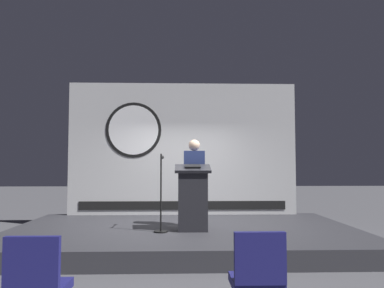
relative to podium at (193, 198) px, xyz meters
name	(u,v)px	position (x,y,z in m)	size (l,w,h in m)	color
ground_plane	(183,243)	(-0.16, 0.38, -0.88)	(40.00, 40.00, 0.00)	#4C4C51
stage_platform	(184,235)	(-0.16, 0.38, -0.73)	(6.40, 4.00, 0.30)	#333338
banner_display	(181,149)	(-0.20, 2.23, 0.99)	(5.42, 0.12, 3.14)	silver
podium	(193,198)	(0.00, 0.00, 0.00)	(0.64, 0.50, 1.19)	#26262B
speaker_person	(194,182)	(0.05, 0.48, 0.27)	(0.40, 0.26, 1.66)	black
microphone_stand	(161,204)	(-0.56, -0.09, -0.10)	(0.24, 0.55, 1.36)	black
audience_chair_left	(257,275)	(0.45, -3.44, -0.38)	(0.44, 0.45, 0.89)	black
audience_chair_right	(37,282)	(-1.41, -3.58, -0.38)	(0.44, 0.45, 0.89)	black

